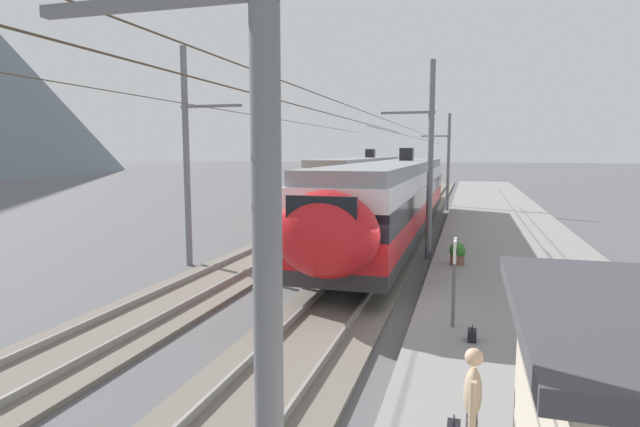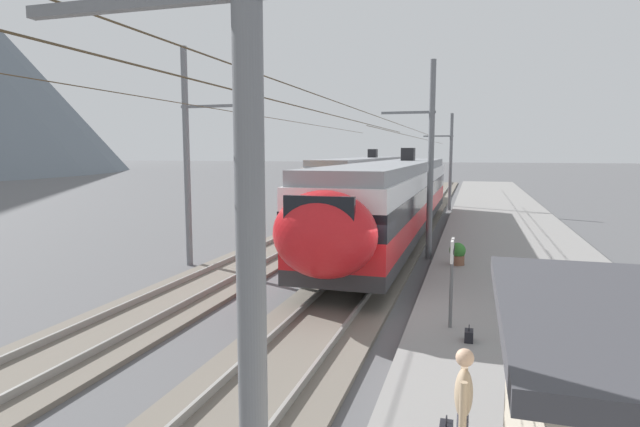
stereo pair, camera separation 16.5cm
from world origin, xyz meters
name	(u,v)px [view 2 (the right image)]	position (x,y,z in m)	size (l,w,h in m)	color
ground_plane	(372,316)	(0.00, 0.00, 0.00)	(400.00, 400.00, 0.00)	#565659
platform_slab	(546,325)	(0.00, -4.27, 0.16)	(120.00, 6.36, 0.31)	gray
track_near	(333,310)	(0.00, 1.08, 0.07)	(120.00, 3.00, 0.28)	#6B6359
track_far	(182,296)	(0.00, 5.77, 0.07)	(120.00, 3.00, 0.28)	#6B6359
train_near_platform	(396,196)	(11.57, 1.08, 2.22)	(26.39, 2.99, 4.27)	#2D2D30
train_far_track	(363,179)	(26.02, 5.77, 2.22)	(24.03, 2.93, 4.27)	#2D2D30
catenary_mast_west	(234,159)	(-9.46, -0.67, 4.29)	(43.73, 2.17, 8.37)	slate
catenary_mast_mid	(427,157)	(8.02, -0.66, 4.14)	(43.73, 2.17, 7.95)	slate
catenary_mast_east	(449,160)	(26.18, -0.65, 3.74)	(43.73, 2.17, 7.12)	slate
catenary_mast_far_side	(190,154)	(4.08, 7.76, 4.27)	(43.73, 2.44, 8.20)	slate
platform_sign	(452,263)	(-1.26, -2.06, 1.83)	(0.70, 0.08, 2.06)	#59595B
passenger_walking	(463,408)	(-6.97, -2.44, 1.26)	(0.53, 0.22, 1.69)	#383842
handbag_near_sign	(469,335)	(-2.05, -2.49, 0.44)	(0.32, 0.18, 0.37)	black
potted_plant_platform_edge	(457,253)	(5.65, -2.00, 0.74)	(0.57, 0.57, 0.80)	brown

